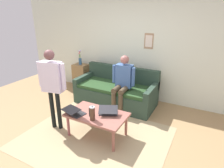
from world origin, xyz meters
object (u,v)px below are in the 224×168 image
(coffee_table, at_px, (97,116))
(laptop_left, at_px, (74,112))
(french_press, at_px, (92,113))
(flower_vase, at_px, (80,58))
(side_shelf, at_px, (81,77))
(person_standing, at_px, (52,80))
(person_seated, at_px, (123,80))
(couch, at_px, (116,92))
(laptop_center, at_px, (108,112))

(coffee_table, relative_size, laptop_left, 2.66)
(french_press, distance_m, flower_vase, 2.62)
(side_shelf, distance_m, person_standing, 2.18)
(flower_vase, bearing_deg, laptop_left, 123.83)
(side_shelf, bearing_deg, french_press, 130.90)
(flower_vase, bearing_deg, side_shelf, -58.75)
(laptop_left, distance_m, person_seated, 1.41)
(coffee_table, bearing_deg, laptop_left, 29.95)
(couch, distance_m, flower_vase, 1.53)
(person_seated, bearing_deg, laptop_center, 101.19)
(side_shelf, bearing_deg, laptop_center, 138.00)
(coffee_table, relative_size, person_seated, 0.84)
(side_shelf, relative_size, person_seated, 0.58)
(laptop_left, relative_size, french_press, 1.46)
(laptop_left, height_order, person_seated, person_seated)
(french_press, height_order, side_shelf, side_shelf)
(couch, xyz_separation_m, laptop_center, (-0.48, 1.28, 0.19))
(flower_vase, bearing_deg, coffee_table, 133.33)
(couch, bearing_deg, person_seated, 140.19)
(person_standing, xyz_separation_m, person_seated, (-0.82, -1.31, -0.28))
(laptop_left, xyz_separation_m, person_seated, (-0.32, -1.35, 0.22))
(laptop_center, distance_m, person_standing, 1.17)
(coffee_table, xyz_separation_m, laptop_left, (0.35, 0.20, 0.10))
(couch, distance_m, laptop_center, 1.38)
(couch, distance_m, laptop_left, 1.59)
(flower_vase, distance_m, person_seated, 1.75)
(couch, height_order, laptop_center, couch)
(french_press, bearing_deg, side_shelf, -49.10)
(laptop_left, relative_size, laptop_center, 0.96)
(person_standing, distance_m, person_seated, 1.57)
(couch, bearing_deg, french_press, 102.21)
(person_standing, bearing_deg, flower_vase, -67.08)
(couch, distance_m, french_press, 1.65)
(person_seated, bearing_deg, french_press, 93.00)
(flower_vase, bearing_deg, french_press, 130.91)
(couch, bearing_deg, person_standing, 70.45)
(laptop_center, xyz_separation_m, french_press, (0.14, 0.31, 0.08))
(person_seated, bearing_deg, person_standing, 58.06)
(french_press, bearing_deg, laptop_center, -113.79)
(person_seated, bearing_deg, couch, -39.81)
(laptop_left, xyz_separation_m, laptop_center, (-0.53, -0.30, -0.01))
(side_shelf, height_order, flower_vase, flower_vase)
(coffee_table, bearing_deg, laptop_center, -149.53)
(couch, bearing_deg, laptop_left, 88.35)
(laptop_left, distance_m, laptop_center, 0.61)
(coffee_table, relative_size, flower_vase, 2.51)
(coffee_table, height_order, person_seated, person_seated)
(laptop_left, relative_size, person_seated, 0.32)
(coffee_table, xyz_separation_m, laptop_center, (-0.18, -0.11, 0.09))
(couch, relative_size, person_standing, 1.23)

